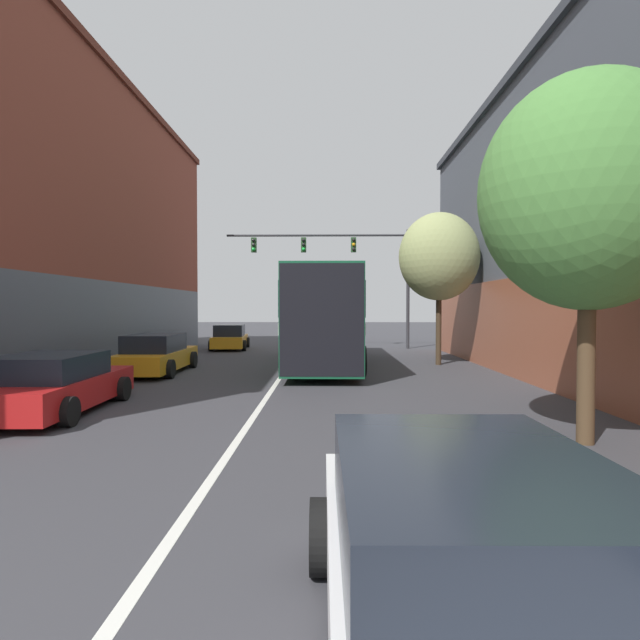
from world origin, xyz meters
name	(u,v)px	position (x,y,z in m)	size (l,w,h in m)	color
lane_center_line	(276,383)	(0.00, 16.67, 0.00)	(0.14, 45.35, 0.01)	silver
building_left_brick	(15,209)	(-9.68, 19.77, 5.77)	(6.68, 25.99, 11.32)	brown
bus	(324,314)	(1.37, 21.54, 1.99)	(2.82, 11.18, 3.55)	#145133
hatchback_foreground	(479,585)	(2.38, 4.85, 0.63)	(2.05, 4.49, 1.33)	silver
parked_car_left_near	(156,355)	(-4.33, 18.91, 0.63)	(2.00, 4.63, 1.34)	orange
parked_car_left_mid	(53,385)	(-4.32, 12.46, 0.60)	(2.20, 4.35, 1.26)	red
parked_car_left_far	(230,338)	(-3.74, 28.72, 0.62)	(2.13, 3.97, 1.33)	orange
traffic_signal_gantry	(346,259)	(2.51, 29.33, 4.90)	(10.02, 0.36, 6.49)	#333338
street_tree_near	(588,193)	(5.74, 10.19, 4.09)	(3.48, 3.13, 6.01)	#4C3823
street_tree_far	(439,257)	(5.86, 21.55, 4.22)	(3.11, 2.80, 5.94)	#3D2D1E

